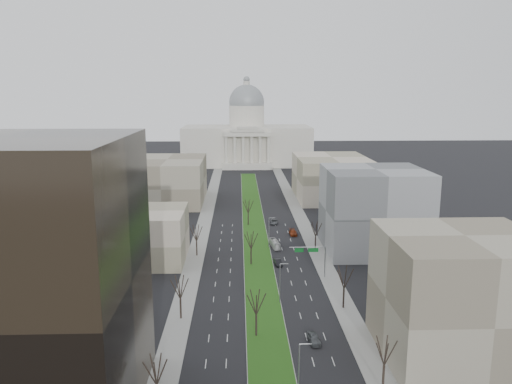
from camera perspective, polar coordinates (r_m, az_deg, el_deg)
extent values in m
plane|color=black|center=(173.85, -0.24, -3.84)|extent=(600.00, 600.00, 0.00)
cube|color=#999993|center=(172.86, -0.23, -3.91)|extent=(8.00, 222.00, 0.15)
cube|color=#1F5316|center=(172.84, -0.23, -3.88)|extent=(7.70, 221.70, 0.06)
cube|color=gray|center=(150.29, -6.67, -6.36)|extent=(5.00, 330.00, 0.15)
cube|color=gray|center=(151.47, 6.73, -6.22)|extent=(5.00, 330.00, 0.15)
cube|color=beige|center=(319.45, -1.06, 5.36)|extent=(80.00, 40.00, 24.00)
cube|color=beige|center=(297.90, -0.98, 2.98)|extent=(30.00, 6.00, 4.00)
cube|color=beige|center=(295.70, -0.99, 6.63)|extent=(28.00, 5.00, 2.50)
cube|color=beige|center=(295.54, -0.99, 7.01)|extent=(20.00, 5.00, 1.80)
cube|color=beige|center=(295.42, -1.00, 7.32)|extent=(12.00, 5.00, 1.60)
cylinder|color=beige|center=(318.05, -1.07, 8.59)|extent=(22.00, 22.00, 14.00)
sphere|color=gray|center=(317.73, -1.08, 10.21)|extent=(22.00, 22.00, 22.00)
cylinder|color=beige|center=(317.68, -1.09, 12.20)|extent=(4.00, 4.00, 4.00)
sphere|color=gray|center=(317.73, -1.09, 12.74)|extent=(4.00, 4.00, 4.00)
cylinder|color=beige|center=(296.64, -3.41, 4.88)|extent=(2.00, 2.00, 16.00)
cylinder|color=beige|center=(296.56, -2.44, 4.88)|extent=(2.00, 2.00, 16.00)
cylinder|color=beige|center=(296.56, -1.47, 4.89)|extent=(2.00, 2.00, 16.00)
cylinder|color=beige|center=(296.65, -0.50, 4.90)|extent=(2.00, 2.00, 16.00)
cylinder|color=beige|center=(296.82, 0.47, 4.90)|extent=(2.00, 2.00, 16.00)
cylinder|color=beige|center=(297.07, 1.43, 4.90)|extent=(2.00, 2.00, 16.00)
cube|color=black|center=(77.41, -26.57, -9.32)|extent=(34.00, 30.00, 40.00)
cube|color=tan|center=(140.98, -13.37, -4.87)|extent=(26.00, 22.00, 14.00)
cube|color=gray|center=(94.88, 22.27, -11.00)|extent=(26.00, 24.00, 22.00)
cube|color=slate|center=(148.88, 13.30, -2.01)|extent=(28.00, 26.00, 24.00)
cube|color=gray|center=(212.97, -10.03, 1.31)|extent=(30.00, 40.00, 18.00)
cube|color=tan|center=(219.47, 8.58, 1.65)|extent=(30.00, 40.00, 18.00)
cylinder|color=black|center=(105.82, -8.60, -13.07)|extent=(0.40, 0.40, 4.32)
cylinder|color=black|center=(143.01, -6.79, -6.44)|extent=(0.40, 0.40, 4.22)
cylinder|color=black|center=(85.20, 14.35, -19.87)|extent=(0.40, 0.40, 4.13)
cylinder|color=black|center=(111.01, 9.98, -11.88)|extent=(0.40, 0.40, 4.42)
cylinder|color=black|center=(148.02, 6.80, -5.86)|extent=(0.40, 0.40, 4.03)
cylinder|color=black|center=(97.95, 0.03, -15.04)|extent=(0.40, 0.40, 4.32)
cylinder|color=black|center=(134.92, -0.57, -7.45)|extent=(0.40, 0.40, 4.32)
cylinder|color=black|center=(173.24, -0.90, -3.16)|extent=(0.40, 0.40, 4.32)
cylinder|color=gray|center=(79.74, 4.92, -19.83)|extent=(0.20, 0.20, 9.00)
cylinder|color=gray|center=(77.56, 5.67, -16.90)|extent=(1.80, 0.12, 0.12)
cylinder|color=gray|center=(110.98, 2.74, -10.44)|extent=(0.20, 0.20, 9.00)
cylinder|color=gray|center=(109.42, 3.24, -8.19)|extent=(1.80, 0.12, 0.12)
cylinder|color=gray|center=(148.75, 1.49, -4.70)|extent=(0.20, 0.20, 9.00)
cylinder|color=gray|center=(147.59, 1.85, -2.98)|extent=(1.80, 0.12, 0.12)
cylinder|color=gray|center=(126.64, 7.88, -7.96)|extent=(0.24, 0.24, 8.00)
cylinder|color=gray|center=(124.69, 5.88, -6.29)|extent=(9.00, 0.18, 0.18)
cube|color=#0C591E|center=(125.22, 6.56, -6.61)|extent=(2.60, 0.08, 1.00)
cube|color=#0C591E|center=(124.75, 4.95, -6.64)|extent=(2.20, 0.08, 1.00)
imported|color=#45494C|center=(97.02, 6.62, -16.28)|extent=(2.48, 5.05, 1.66)
imported|color=black|center=(135.25, 2.52, -8.04)|extent=(2.23, 4.80, 1.52)
imported|color=maroon|center=(162.89, 4.25, -4.64)|extent=(2.45, 5.63, 1.61)
imported|color=#4E5156|center=(175.87, 2.07, -3.43)|extent=(2.89, 5.33, 1.42)
imported|color=silver|center=(149.75, 2.17, -5.95)|extent=(2.93, 8.05, 2.19)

